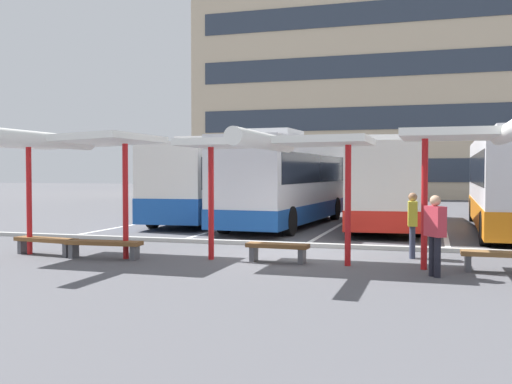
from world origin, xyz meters
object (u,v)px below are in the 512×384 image
waiting_shelter_2 (505,137)px  coach_bus_0 (209,183)px  waiting_passenger_0 (413,220)px  coach_bus_2 (385,185)px  coach_bus_1 (287,182)px  waiting_shelter_0 (69,144)px  waiting_passenger_2 (435,230)px  bench_0 (46,242)px  bench_3 (501,257)px  bench_2 (278,248)px  bench_1 (104,245)px  waiting_shelter_1 (274,145)px

waiting_shelter_2 → coach_bus_0: bearing=134.3°
waiting_passenger_0 → coach_bus_0: bearing=134.3°
coach_bus_2 → coach_bus_1: bearing=-163.5°
waiting_shelter_2 → waiting_shelter_0: bearing=-177.5°
waiting_shelter_2 → waiting_passenger_2: bearing=-155.9°
coach_bus_1 → bench_0: 10.77m
bench_3 → waiting_passenger_0: 2.57m
coach_bus_2 → bench_0: coach_bus_2 is taller
coach_bus_2 → bench_0: (-7.76, -11.00, -1.28)m
waiting_passenger_0 → waiting_passenger_2: size_ratio=0.98×
bench_0 → coach_bus_1: bearing=67.9°
bench_0 → coach_bus_2: bearing=54.8°
coach_bus_1 → coach_bus_0: bearing=159.3°
waiting_shelter_2 → coach_bus_1: bearing=125.9°
waiting_passenger_0 → waiting_passenger_2: (0.53, -2.55, 0.03)m
waiting_passenger_2 → coach_bus_0: bearing=129.0°
bench_2 → waiting_passenger_2: size_ratio=0.90×
coach_bus_1 → bench_1: coach_bus_1 is taller
coach_bus_2 → waiting_shelter_0: bearing=-121.4°
waiting_shelter_1 → bench_3: 5.53m
bench_2 → waiting_shelter_2: (4.96, -0.35, 2.56)m
waiting_passenger_0 → bench_0: bearing=-166.8°
bench_3 → waiting_shelter_0: bearing=-175.7°
bench_2 → bench_3: 4.96m
coach_bus_1 → waiting_shelter_2: bearing=-54.1°
waiting_shelter_1 → waiting_shelter_2: bearing=-0.6°
coach_bus_2 → bench_1: 12.72m
waiting_shelter_2 → bench_3: (0.00, 0.31, -2.55)m
coach_bus_2 → bench_0: size_ratio=6.15×
coach_bus_1 → bench_0: coach_bus_1 is taller
coach_bus_0 → coach_bus_1: 4.17m
coach_bus_1 → coach_bus_2: bearing=16.5°
waiting_shelter_1 → bench_2: bearing=90.0°
coach_bus_1 → waiting_shelter_1: size_ratio=2.36×
waiting_passenger_0 → waiting_passenger_2: 2.61m
bench_0 → waiting_shelter_2: 11.31m
coach_bus_1 → waiting_shelter_2: 12.01m
waiting_shelter_0 → coach_bus_2: bearing=58.6°
coach_bus_1 → waiting_passenger_2: (5.64, -10.30, -0.78)m
bench_0 → bench_2: (6.06, 0.54, -0.01)m
bench_0 → waiting_passenger_2: waiting_passenger_2 is taller
waiting_shelter_0 → waiting_passenger_0: size_ratio=2.82×
coach_bus_1 → waiting_shelter_2: size_ratio=2.33×
bench_2 → waiting_shelter_2: size_ratio=0.34×
coach_bus_0 → waiting_shelter_2: size_ratio=2.44×
bench_0 → bench_3: 11.03m
waiting_shelter_0 → bench_2: size_ratio=3.05×
waiting_shelter_0 → waiting_passenger_0: 8.77m
waiting_shelter_0 → waiting_passenger_2: 8.95m
waiting_shelter_0 → bench_0: 2.68m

